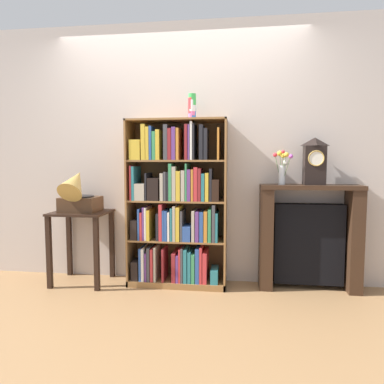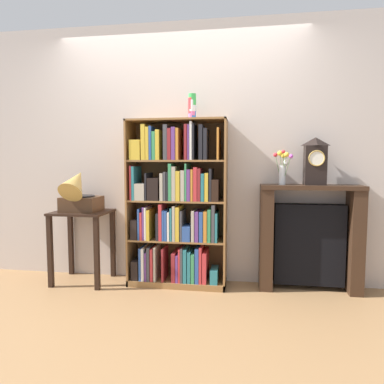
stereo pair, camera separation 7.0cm
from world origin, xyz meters
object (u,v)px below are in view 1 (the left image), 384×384
Objects in this scene: fireplace_mantel at (309,238)px; flower_vase at (283,166)px; bookshelf at (176,209)px; side_table_left at (82,230)px; gramophone at (78,193)px; cup_stack at (192,107)px; mantel_clock at (314,161)px.

flower_vase is at bearing -176.77° from fireplace_mantel.
fireplace_mantel is at bearing 2.70° from bookshelf.
fireplace_mantel is (2.22, 0.12, -0.04)m from side_table_left.
side_table_left is 0.72× the size of fireplace_mantel.
bookshelf is 3.37× the size of gramophone.
fireplace_mantel is at bearing 0.92° from cup_stack.
fireplace_mantel is at bearing 3.00° from side_table_left.
side_table_left is 1.50× the size of gramophone.
flower_vase is at bearing 178.35° from mantel_clock.
mantel_clock is at bearing 1.64° from bookshelf.
gramophone is (-0.95, -0.11, 0.15)m from bookshelf.
flower_vase is (-0.26, -0.01, 0.68)m from fireplace_mantel.
gramophone is 2.28m from mantel_clock.
gramophone is at bearing -172.02° from cup_stack.
bookshelf reaches higher than fireplace_mantel.
bookshelf is at bearing -177.43° from flower_vase.
side_table_left is at bearing -177.00° from fireplace_mantel.
fireplace_mantel is 3.09× the size of flower_vase.
side_table_left is at bearing -177.03° from flower_vase.
side_table_left is (-0.95, -0.06, -0.23)m from bookshelf.
mantel_clock is at bearing 2.38° from side_table_left.
bookshelf is 2.24× the size of side_table_left.
mantel_clock is 1.35× the size of flower_vase.
flower_vase reaches higher than gramophone.
bookshelf is 5.00× the size of flower_vase.
bookshelf is at bearing -178.36° from mantel_clock.
flower_vase is at bearing 2.97° from side_table_left.
gramophone reaches higher than fireplace_mantel.
mantel_clock is at bearing -1.65° from flower_vase.
cup_stack is 0.24× the size of fireplace_mantel.
bookshelf is at bearing 6.76° from gramophone.
fireplace_mantel is 0.73m from mantel_clock.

